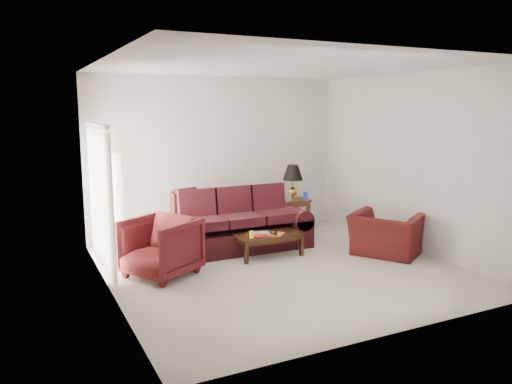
% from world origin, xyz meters
% --- Properties ---
extents(floor, '(5.00, 5.00, 0.00)m').
position_xyz_m(floor, '(0.00, 0.00, 0.00)').
color(floor, beige).
rests_on(floor, ground).
extents(blinds, '(0.10, 2.00, 2.16)m').
position_xyz_m(blinds, '(-2.42, 1.30, 1.08)').
color(blinds, silver).
rests_on(blinds, ground).
extents(sofa, '(2.46, 1.08, 1.00)m').
position_xyz_m(sofa, '(-0.15, 1.23, 0.50)').
color(sofa, black).
rests_on(sofa, ground).
extents(throw_pillow, '(0.50, 0.35, 0.47)m').
position_xyz_m(throw_pillow, '(-0.83, 2.00, 0.78)').
color(throw_pillow, black).
rests_on(throw_pillow, sofa).
extents(end_table, '(0.63, 0.63, 0.63)m').
position_xyz_m(end_table, '(1.38, 2.04, 0.32)').
color(end_table, brown).
rests_on(end_table, ground).
extents(table_lamp, '(0.52, 0.52, 0.67)m').
position_xyz_m(table_lamp, '(1.42, 2.09, 0.97)').
color(table_lamp, gold).
rests_on(table_lamp, end_table).
extents(clock, '(0.13, 0.06, 0.13)m').
position_xyz_m(clock, '(1.20, 1.88, 0.70)').
color(clock, silver).
rests_on(clock, end_table).
extents(blue_canister, '(0.11, 0.11, 0.15)m').
position_xyz_m(blue_canister, '(1.58, 1.86, 0.71)').
color(blue_canister, '#1A24AC').
rests_on(blue_canister, end_table).
extents(picture_frame, '(0.18, 0.19, 0.05)m').
position_xyz_m(picture_frame, '(1.18, 2.25, 0.71)').
color(picture_frame, '#B7B7BC').
rests_on(picture_frame, end_table).
extents(floor_lamp, '(0.34, 0.34, 1.68)m').
position_xyz_m(floor_lamp, '(-2.03, 2.13, 0.84)').
color(floor_lamp, silver).
rests_on(floor_lamp, ground).
extents(armchair_left, '(1.28, 1.27, 0.86)m').
position_xyz_m(armchair_left, '(-1.73, 0.46, 0.43)').
color(armchair_left, '#410F12').
rests_on(armchair_left, ground).
extents(armchair_right, '(1.36, 1.41, 0.70)m').
position_xyz_m(armchair_right, '(1.91, -0.14, 0.35)').
color(armchair_right, '#3E0E0F').
rests_on(armchair_right, ground).
extents(coffee_table, '(1.19, 0.79, 0.38)m').
position_xyz_m(coffee_table, '(0.12, 0.64, 0.19)').
color(coffee_table, black).
rests_on(coffee_table, ground).
extents(magazine_red, '(0.29, 0.24, 0.01)m').
position_xyz_m(magazine_red, '(-0.08, 0.60, 0.39)').
color(magazine_red, red).
rests_on(magazine_red, coffee_table).
extents(magazine_white, '(0.32, 0.27, 0.02)m').
position_xyz_m(magazine_white, '(0.02, 0.72, 0.39)').
color(magazine_white, beige).
rests_on(magazine_white, coffee_table).
extents(magazine_orange, '(0.33, 0.33, 0.02)m').
position_xyz_m(magazine_orange, '(0.21, 0.54, 0.39)').
color(magazine_orange, orange).
rests_on(magazine_orange, coffee_table).
extents(remote_a, '(0.07, 0.16, 0.02)m').
position_xyz_m(remote_a, '(0.14, 0.49, 0.41)').
color(remote_a, black).
rests_on(remote_a, coffee_table).
extents(remote_b, '(0.12, 0.19, 0.02)m').
position_xyz_m(remote_b, '(0.24, 0.62, 0.41)').
color(remote_b, black).
rests_on(remote_b, coffee_table).
extents(yellow_glass, '(0.08, 0.08, 0.12)m').
position_xyz_m(yellow_glass, '(-0.25, 0.50, 0.44)').
color(yellow_glass, yellow).
rests_on(yellow_glass, coffee_table).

